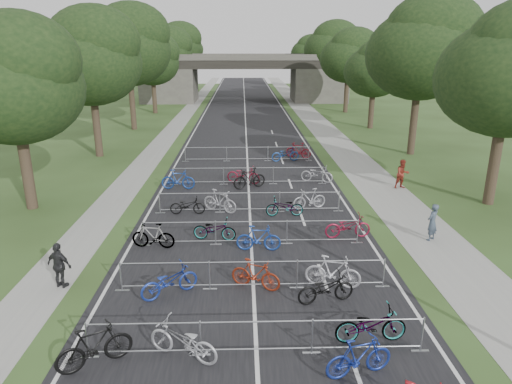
# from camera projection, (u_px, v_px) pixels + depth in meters

# --- Properties ---
(road) EXTENTS (11.00, 140.00, 0.01)m
(road) POSITION_uv_depth(u_px,v_px,m) (245.00, 115.00, 56.84)
(road) COLOR black
(road) RESTS_ON ground
(sidewalk_right) EXTENTS (3.00, 140.00, 0.01)m
(sidewalk_right) POSITION_uv_depth(u_px,v_px,m) (309.00, 115.00, 57.06)
(sidewalk_right) COLOR gray
(sidewalk_right) RESTS_ON ground
(sidewalk_left) EXTENTS (2.00, 140.00, 0.01)m
(sidewalk_left) POSITION_uv_depth(u_px,v_px,m) (185.00, 115.00, 56.63)
(sidewalk_left) COLOR gray
(sidewalk_left) RESTS_ON ground
(lane_markings) EXTENTS (0.12, 140.00, 0.00)m
(lane_markings) POSITION_uv_depth(u_px,v_px,m) (245.00, 115.00, 56.84)
(lane_markings) COLOR silver
(lane_markings) RESTS_ON ground
(overpass_bridge) EXTENTS (31.00, 8.00, 7.05)m
(overpass_bridge) POSITION_uv_depth(u_px,v_px,m) (244.00, 78.00, 70.04)
(overpass_bridge) COLOR #4A4742
(overpass_bridge) RESTS_ON ground
(tree_left_0) EXTENTS (6.72, 6.72, 10.25)m
(tree_left_0) POSITION_uv_depth(u_px,v_px,m) (14.00, 83.00, 22.11)
(tree_left_0) COLOR #33261C
(tree_left_0) RESTS_ON ground
(tree_right_0) EXTENTS (7.17, 7.17, 10.93)m
(tree_right_0) POSITION_uv_depth(u_px,v_px,m) (512.00, 73.00, 22.66)
(tree_right_0) COLOR #33261C
(tree_right_0) RESTS_ON ground
(tree_left_1) EXTENTS (7.56, 7.56, 11.53)m
(tree_left_1) POSITION_uv_depth(u_px,v_px,m) (91.00, 59.00, 33.28)
(tree_left_1) COLOR #33261C
(tree_left_1) RESTS_ON ground
(tree_right_1) EXTENTS (8.18, 8.18, 12.47)m
(tree_right_1) POSITION_uv_depth(u_px,v_px,m) (423.00, 50.00, 33.79)
(tree_right_1) COLOR #33261C
(tree_right_1) RESTS_ON ground
(tree_left_2) EXTENTS (8.40, 8.40, 12.81)m
(tree_left_2) POSITION_uv_depth(u_px,v_px,m) (129.00, 47.00, 44.45)
(tree_left_2) COLOR #33261C
(tree_left_2) RESTS_ON ground
(tree_right_2) EXTENTS (6.16, 6.16, 9.39)m
(tree_right_2) POSITION_uv_depth(u_px,v_px,m) (376.00, 69.00, 45.81)
(tree_right_2) COLOR #33261C
(tree_right_2) RESTS_ON ground
(tree_left_3) EXTENTS (6.72, 6.72, 10.25)m
(tree_left_3) POSITION_uv_depth(u_px,v_px,m) (153.00, 60.00, 56.37)
(tree_left_3) COLOR #33261C
(tree_left_3) RESTS_ON ground
(tree_right_3) EXTENTS (7.17, 7.17, 10.93)m
(tree_right_3) POSITION_uv_depth(u_px,v_px,m) (349.00, 57.00, 56.93)
(tree_right_3) COLOR #33261C
(tree_right_3) RESTS_ON ground
(tree_left_4) EXTENTS (7.56, 7.56, 11.53)m
(tree_left_4) POSITION_uv_depth(u_px,v_px,m) (167.00, 52.00, 67.55)
(tree_left_4) COLOR #33261C
(tree_left_4) RESTS_ON ground
(tree_right_4) EXTENTS (8.18, 8.18, 12.47)m
(tree_right_4) POSITION_uv_depth(u_px,v_px,m) (332.00, 48.00, 68.05)
(tree_right_4) COLOR #33261C
(tree_right_4) RESTS_ON ground
(tree_left_5) EXTENTS (8.40, 8.40, 12.81)m
(tree_left_5) POSITION_uv_depth(u_px,v_px,m) (178.00, 46.00, 78.72)
(tree_left_5) COLOR #33261C
(tree_left_5) RESTS_ON ground
(tree_right_5) EXTENTS (6.16, 6.16, 9.39)m
(tree_right_5) POSITION_uv_depth(u_px,v_px,m) (318.00, 59.00, 80.07)
(tree_right_5) COLOR #33261C
(tree_right_5) RESTS_ON ground
(tree_left_6) EXTENTS (6.72, 6.72, 10.25)m
(tree_left_6) POSITION_uv_depth(u_px,v_px,m) (186.00, 55.00, 90.64)
(tree_left_6) COLOR #33261C
(tree_left_6) RESTS_ON ground
(tree_right_6) EXTENTS (7.17, 7.17, 10.93)m
(tree_right_6) POSITION_uv_depth(u_px,v_px,m) (309.00, 53.00, 91.20)
(tree_right_6) COLOR #33261C
(tree_right_6) RESTS_ON ground
(barrier_row_1) EXTENTS (9.70, 0.08, 1.10)m
(barrier_row_1) POSITION_uv_depth(u_px,v_px,m) (257.00, 338.00, 12.51)
(barrier_row_1) COLOR #A5A8AD
(barrier_row_1) RESTS_ON ground
(barrier_row_2) EXTENTS (9.70, 0.08, 1.10)m
(barrier_row_2) POSITION_uv_depth(u_px,v_px,m) (253.00, 275.00, 15.93)
(barrier_row_2) COLOR #A5A8AD
(barrier_row_2) RESTS_ON ground
(barrier_row_3) EXTENTS (9.70, 0.08, 1.10)m
(barrier_row_3) POSITION_uv_depth(u_px,v_px,m) (251.00, 233.00, 19.55)
(barrier_row_3) COLOR #A5A8AD
(barrier_row_3) RESTS_ON ground
(barrier_row_4) EXTENTS (9.70, 0.08, 1.10)m
(barrier_row_4) POSITION_uv_depth(u_px,v_px,m) (250.00, 202.00, 23.36)
(barrier_row_4) COLOR #A5A8AD
(barrier_row_4) RESTS_ON ground
(barrier_row_5) EXTENTS (9.70, 0.08, 1.10)m
(barrier_row_5) POSITION_uv_depth(u_px,v_px,m) (248.00, 176.00, 28.12)
(barrier_row_5) COLOR #A5A8AD
(barrier_row_5) RESTS_ON ground
(barrier_row_6) EXTENTS (9.70, 0.08, 1.10)m
(barrier_row_6) POSITION_uv_depth(u_px,v_px,m) (247.00, 154.00, 33.83)
(barrier_row_6) COLOR #A5A8AD
(barrier_row_6) RESTS_ON ground
(bike_4) EXTENTS (2.04, 1.51, 1.22)m
(bike_4) POSITION_uv_depth(u_px,v_px,m) (94.00, 347.00, 12.02)
(bike_4) COLOR black
(bike_4) RESTS_ON ground
(bike_5) EXTENTS (2.22, 1.56, 1.11)m
(bike_5) POSITION_uv_depth(u_px,v_px,m) (183.00, 341.00, 12.33)
(bike_5) COLOR #AFAFB7
(bike_5) RESTS_ON ground
(bike_6) EXTENTS (1.94, 0.99, 1.12)m
(bike_6) POSITION_uv_depth(u_px,v_px,m) (359.00, 357.00, 11.69)
(bike_6) COLOR navy
(bike_6) RESTS_ON ground
(bike_7) EXTENTS (2.14, 0.88, 1.10)m
(bike_7) POSITION_uv_depth(u_px,v_px,m) (371.00, 325.00, 13.06)
(bike_7) COLOR #A5A8AD
(bike_7) RESTS_ON ground
(bike_8) EXTENTS (2.13, 1.70, 1.08)m
(bike_8) POSITION_uv_depth(u_px,v_px,m) (169.00, 281.00, 15.52)
(bike_8) COLOR navy
(bike_8) RESTS_ON ground
(bike_9) EXTENTS (1.89, 1.22, 1.11)m
(bike_9) POSITION_uv_depth(u_px,v_px,m) (256.00, 274.00, 15.95)
(bike_9) COLOR maroon
(bike_9) RESTS_ON ground
(bike_10) EXTENTS (2.07, 1.11, 1.03)m
(bike_10) POSITION_uv_depth(u_px,v_px,m) (326.00, 288.00, 15.10)
(bike_10) COLOR black
(bike_10) RESTS_ON ground
(bike_11) EXTENTS (2.06, 1.07, 1.19)m
(bike_11) POSITION_uv_depth(u_px,v_px,m) (333.00, 272.00, 16.05)
(bike_11) COLOR silver
(bike_11) RESTS_ON ground
(bike_12) EXTENTS (1.91, 0.80, 1.11)m
(bike_12) POSITION_uv_depth(u_px,v_px,m) (153.00, 236.00, 19.20)
(bike_12) COLOR #A5A8AD
(bike_12) RESTS_ON ground
(bike_13) EXTENTS (1.99, 0.99, 1.00)m
(bike_13) POSITION_uv_depth(u_px,v_px,m) (215.00, 230.00, 19.99)
(bike_13) COLOR #A5A8AD
(bike_13) RESTS_ON ground
(bike_14) EXTENTS (1.90, 0.65, 1.12)m
(bike_14) POSITION_uv_depth(u_px,v_px,m) (259.00, 238.00, 18.93)
(bike_14) COLOR #1B3B95
(bike_14) RESTS_ON ground
(bike_15) EXTENTS (2.11, 0.89, 1.08)m
(bike_15) POSITION_uv_depth(u_px,v_px,m) (348.00, 226.00, 20.24)
(bike_15) COLOR maroon
(bike_15) RESTS_ON ground
(bike_16) EXTENTS (1.77, 0.62, 0.93)m
(bike_16) POSITION_uv_depth(u_px,v_px,m) (187.00, 206.00, 23.11)
(bike_16) COLOR black
(bike_16) RESTS_ON ground
(bike_17) EXTENTS (1.98, 1.49, 1.18)m
(bike_17) POSITION_uv_depth(u_px,v_px,m) (220.00, 201.00, 23.38)
(bike_17) COLOR #AFAEB6
(bike_17) RESTS_ON ground
(bike_18) EXTENTS (1.89, 0.70, 0.99)m
(bike_18) POSITION_uv_depth(u_px,v_px,m) (285.00, 207.00, 22.81)
(bike_18) COLOR #A5A8AD
(bike_18) RESTS_ON ground
(bike_19) EXTENTS (1.91, 1.00, 1.10)m
(bike_19) POSITION_uv_depth(u_px,v_px,m) (309.00, 199.00, 23.83)
(bike_19) COLOR #A5A5AD
(bike_19) RESTS_ON ground
(bike_20) EXTENTS (2.04, 0.69, 1.21)m
(bike_20) POSITION_uv_depth(u_px,v_px,m) (178.00, 180.00, 27.12)
(bike_20) COLOR navy
(bike_20) RESTS_ON ground
(bike_21) EXTENTS (2.25, 1.38, 1.12)m
(bike_21) POSITION_uv_depth(u_px,v_px,m) (243.00, 175.00, 28.30)
(bike_21) COLOR maroon
(bike_21) RESTS_ON ground
(bike_22) EXTENTS (2.13, 1.38, 1.24)m
(bike_22) POSITION_uv_depth(u_px,v_px,m) (249.00, 178.00, 27.28)
(bike_22) COLOR black
(bike_22) RESTS_ON ground
(bike_23) EXTENTS (2.14, 1.34, 1.06)m
(bike_23) POSITION_uv_depth(u_px,v_px,m) (317.00, 174.00, 28.57)
(bike_23) COLOR #9A9AA1
(bike_23) RESTS_ON ground
(bike_26) EXTENTS (2.18, 1.10, 1.09)m
(bike_26) POSITION_uv_depth(u_px,v_px,m) (285.00, 154.00, 33.79)
(bike_26) COLOR navy
(bike_26) RESTS_ON ground
(bike_27) EXTENTS (2.03, 1.45, 1.20)m
(bike_27) POSITION_uv_depth(u_px,v_px,m) (298.00, 150.00, 34.69)
(bike_27) COLOR maroon
(bike_27) RESTS_ON ground
(pedestrian_a) EXTENTS (0.72, 0.70, 1.67)m
(pedestrian_a) POSITION_uv_depth(u_px,v_px,m) (432.00, 222.00, 19.90)
(pedestrian_a) COLOR #384555
(pedestrian_a) RESTS_ON ground
(pedestrian_b) EXTENTS (0.99, 0.85, 1.76)m
(pedestrian_b) POSITION_uv_depth(u_px,v_px,m) (402.00, 174.00, 27.22)
(pedestrian_b) COLOR maroon
(pedestrian_b) RESTS_ON ground
(pedestrian_c) EXTENTS (1.06, 0.73, 1.68)m
(pedestrian_c) POSITION_uv_depth(u_px,v_px,m) (59.00, 266.00, 15.97)
(pedestrian_c) COLOR black
(pedestrian_c) RESTS_ON ground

